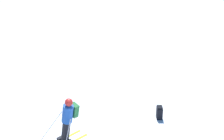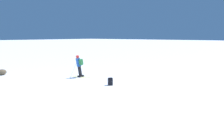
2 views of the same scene
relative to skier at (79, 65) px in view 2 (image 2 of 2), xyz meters
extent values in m
plane|color=white|center=(1.29, -0.06, -0.98)|extent=(300.00, 300.00, 0.00)
cube|color=yellow|center=(-0.38, -0.09, -0.98)|extent=(0.37, 1.66, 0.01)
cube|color=yellow|center=(-0.03, -0.03, -0.98)|extent=(0.37, 1.66, 0.01)
cube|color=black|center=(-0.38, -0.09, -0.91)|extent=(0.18, 0.30, 0.12)
cube|color=black|center=(-0.03, -0.03, -0.91)|extent=(0.18, 0.30, 0.12)
cylinder|color=black|center=(-0.09, -0.04, -0.47)|extent=(0.46, 0.33, 0.82)
cylinder|color=#194799|center=(0.05, -0.02, 0.21)|extent=(0.51, 0.41, 0.67)
sphere|color=tan|center=(0.14, -0.01, 0.62)|extent=(0.30, 0.26, 0.26)
sphere|color=#AD231E|center=(0.14, 0.00, 0.65)|extent=(0.34, 0.30, 0.30)
cube|color=#236633|center=(0.01, 0.24, 0.24)|extent=(0.39, 0.24, 0.49)
cylinder|color=#B7B7BC|center=(-0.45, -0.41, -0.38)|extent=(0.60, 0.63, 1.22)
cylinder|color=#B7B7BC|center=(0.39, -0.27, -0.42)|extent=(0.28, 0.50, 1.13)
cube|color=black|center=(0.52, 3.61, -0.76)|extent=(0.37, 0.36, 0.44)
cube|color=black|center=(0.52, 3.61, -0.51)|extent=(0.33, 0.32, 0.06)
ellipsoid|color=brown|center=(3.42, -5.72, -0.75)|extent=(0.73, 0.62, 0.48)
camera|label=1|loc=(7.84, -4.00, 5.09)|focal=50.00mm
camera|label=2|loc=(11.14, 12.72, 2.24)|focal=35.00mm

